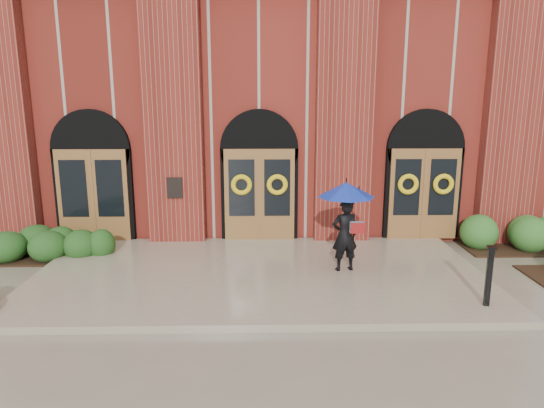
{
  "coord_description": "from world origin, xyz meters",
  "views": [
    {
      "loc": [
        0.07,
        -10.21,
        3.99
      ],
      "look_at": [
        0.31,
        1.0,
        1.52
      ],
      "focal_mm": 32.0,
      "sensor_mm": 36.0,
      "label": 1
    }
  ],
  "objects_px": {
    "metal_post": "(489,275)",
    "hedge_wall_right": "(534,232)",
    "hedge_wall_left": "(53,245)",
    "man_with_umbrella": "(346,209)"
  },
  "relations": [
    {
      "from": "metal_post",
      "to": "hedge_wall_right",
      "type": "relative_size",
      "value": 0.34
    },
    {
      "from": "metal_post",
      "to": "hedge_wall_left",
      "type": "xyz_separation_m",
      "value": [
        -9.5,
        3.37,
        -0.4
      ]
    },
    {
      "from": "man_with_umbrella",
      "to": "hedge_wall_left",
      "type": "relative_size",
      "value": 0.72
    },
    {
      "from": "metal_post",
      "to": "hedge_wall_right",
      "type": "xyz_separation_m",
      "value": [
        3.1,
        3.97,
        -0.32
      ]
    },
    {
      "from": "metal_post",
      "to": "hedge_wall_left",
      "type": "relative_size",
      "value": 0.41
    },
    {
      "from": "hedge_wall_left",
      "to": "hedge_wall_right",
      "type": "bearing_deg",
      "value": 2.73
    },
    {
      "from": "hedge_wall_left",
      "to": "hedge_wall_right",
      "type": "height_order",
      "value": "hedge_wall_right"
    },
    {
      "from": "metal_post",
      "to": "hedge_wall_left",
      "type": "bearing_deg",
      "value": 160.49
    },
    {
      "from": "man_with_umbrella",
      "to": "hedge_wall_left",
      "type": "bearing_deg",
      "value": -22.81
    },
    {
      "from": "hedge_wall_left",
      "to": "hedge_wall_right",
      "type": "xyz_separation_m",
      "value": [
        12.6,
        0.6,
        0.08
      ]
    }
  ]
}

